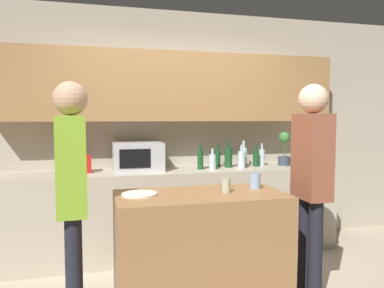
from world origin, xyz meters
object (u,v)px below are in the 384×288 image
(bottle_7, at_px, (262,157))
(cup_0, at_px, (226,185))
(toaster, at_px, (78,164))
(cup_1, at_px, (255,181))
(person_left, at_px, (72,185))
(bottle_5, at_px, (243,156))
(plate_on_island, at_px, (140,194))
(bottle_3, at_px, (228,157))
(bottle_0, at_px, (200,159))
(bottle_6, at_px, (256,158))
(bottle_2, at_px, (217,158))
(bottle_1, at_px, (213,161))
(bottle_4, at_px, (242,159))
(person_center, at_px, (312,173))
(potted_plant, at_px, (284,149))
(microwave, at_px, (138,156))

(bottle_7, xyz_separation_m, cup_0, (-0.95, -1.40, -0.04))
(toaster, height_order, cup_1, toaster)
(cup_1, distance_m, person_left, 1.38)
(bottle_5, bearing_deg, toaster, -178.35)
(plate_on_island, bearing_deg, bottle_3, 47.96)
(bottle_0, height_order, cup_1, bottle_0)
(bottle_0, height_order, person_left, person_left)
(cup_0, bearing_deg, bottle_5, 62.89)
(bottle_6, bearing_deg, bottle_2, 169.18)
(bottle_6, distance_m, bottle_7, 0.12)
(bottle_3, xyz_separation_m, plate_on_island, (-1.15, -1.28, -0.11))
(bottle_0, distance_m, bottle_6, 0.69)
(toaster, distance_m, bottle_5, 1.84)
(bottle_1, distance_m, bottle_4, 0.34)
(bottle_7, bearing_deg, cup_1, -117.18)
(bottle_2, distance_m, plate_on_island, 1.72)
(bottle_3, height_order, person_left, person_left)
(toaster, xyz_separation_m, bottle_2, (1.52, 0.08, 0.01))
(bottle_7, bearing_deg, bottle_3, -173.09)
(bottle_5, bearing_deg, person_center, -90.38)
(bottle_5, relative_size, cup_1, 2.50)
(cup_1, bearing_deg, bottle_7, 62.82)
(cup_0, height_order, person_left, person_left)
(potted_plant, xyz_separation_m, bottle_1, (-0.92, -0.11, -0.11))
(person_center, bearing_deg, bottle_5, 1.80)
(cup_0, relative_size, cup_1, 0.89)
(toaster, relative_size, bottle_5, 0.88)
(toaster, xyz_separation_m, bottle_3, (1.63, -0.00, 0.03))
(person_left, bearing_deg, bottle_6, 123.53)
(potted_plant, bearing_deg, cup_0, -131.87)
(potted_plant, bearing_deg, cup_1, -126.60)
(bottle_1, height_order, bottle_2, bottle_2)
(person_left, bearing_deg, cup_1, 92.93)
(toaster, height_order, bottle_3, bottle_3)
(bottle_2, bearing_deg, bottle_0, -148.35)
(bottle_3, relative_size, bottle_7, 1.17)
(microwave, xyz_separation_m, bottle_0, (0.67, -0.07, -0.04))
(plate_on_island, distance_m, cup_1, 0.92)
(bottle_6, bearing_deg, bottle_0, -174.47)
(bottle_2, bearing_deg, person_left, -136.47)
(bottle_4, relative_size, plate_on_island, 1.01)
(person_left, bearing_deg, cup_0, 89.14)
(bottle_0, relative_size, bottle_1, 1.29)
(cup_0, xyz_separation_m, person_center, (0.71, -0.02, 0.07))
(bottle_2, height_order, plate_on_island, bottle_2)
(potted_plant, relative_size, bottle_1, 1.74)
(cup_0, bearing_deg, microwave, 110.72)
(microwave, distance_m, person_center, 1.83)
(cup_0, bearing_deg, bottle_4, 63.09)
(bottle_0, xyz_separation_m, bottle_3, (0.35, 0.07, 0.00))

